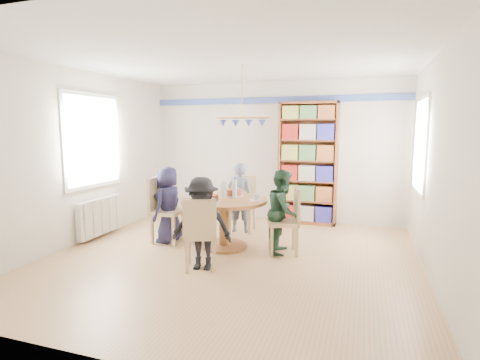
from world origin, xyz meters
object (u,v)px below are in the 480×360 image
at_px(radiator, 100,216).
at_px(chair_far, 243,201).
at_px(chair_right, 289,217).
at_px(person_right, 283,211).
at_px(bookshelf, 308,165).
at_px(person_near, 202,224).
at_px(chair_near, 200,231).
at_px(person_left, 168,204).
at_px(dining_table, 224,211).
at_px(chair_left, 163,207).
at_px(person_far, 240,198).

distance_m(radiator, chair_far, 2.43).
xyz_separation_m(chair_right, chair_far, (-1.00, 0.99, 0.00)).
xyz_separation_m(chair_right, person_right, (-0.09, 0.02, 0.08)).
distance_m(chair_far, bookshelf, 1.45).
bearing_deg(person_near, chair_near, -94.19).
height_order(chair_far, person_left, person_left).
bearing_deg(dining_table, person_right, 2.70).
bearing_deg(radiator, chair_near, -20.92).
distance_m(person_right, person_near, 1.29).
relative_size(radiator, person_right, 0.82).
bearing_deg(chair_left, chair_far, 46.18).
xyz_separation_m(chair_left, chair_near, (1.08, -0.96, -0.05)).
height_order(chair_right, person_far, person_far).
relative_size(chair_far, person_right, 0.80).
xyz_separation_m(chair_left, person_near, (1.08, -0.90, 0.03)).
relative_size(chair_far, person_near, 0.82).
relative_size(chair_near, person_far, 0.77).
xyz_separation_m(chair_right, chair_near, (-0.93, -1.01, -0.02)).
relative_size(person_left, person_far, 0.99).
relative_size(radiator, chair_near, 1.07).
bearing_deg(person_left, bookshelf, 141.16).
distance_m(chair_right, person_right, 0.12).
bearing_deg(chair_near, bookshelf, 72.36).
bearing_deg(chair_far, person_far, -100.22).
bearing_deg(chair_far, chair_left, -133.82).
relative_size(chair_left, chair_right, 1.07).
bearing_deg(person_right, bookshelf, -4.46).
distance_m(chair_near, bookshelf, 3.09).
bearing_deg(chair_right, chair_near, -132.53).
bearing_deg(person_far, radiator, 21.87).
bearing_deg(radiator, dining_table, 3.85).
relative_size(person_far, bookshelf, 0.53).
bearing_deg(chair_near, dining_table, 92.97).
bearing_deg(chair_right, chair_far, 135.31).
bearing_deg(bookshelf, person_right, -92.31).
bearing_deg(person_near, chair_far, 83.68).
bearing_deg(dining_table, radiator, -176.15).
xyz_separation_m(chair_left, person_right, (1.93, 0.07, 0.04)).
bearing_deg(chair_far, person_near, -87.88).
distance_m(radiator, dining_table, 2.17).
bearing_deg(person_right, chair_left, 90.05).
bearing_deg(person_right, person_far, 45.95).
bearing_deg(person_right, chair_near, 138.55).
xyz_separation_m(radiator, chair_far, (2.13, 1.16, 0.18)).
bearing_deg(person_left, chair_far, 144.42).
xyz_separation_m(dining_table, person_far, (-0.05, 0.89, 0.05)).
bearing_deg(person_left, person_far, 141.27).
height_order(dining_table, person_right, person_right).
distance_m(dining_table, chair_far, 1.02).
height_order(chair_far, person_far, person_far).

